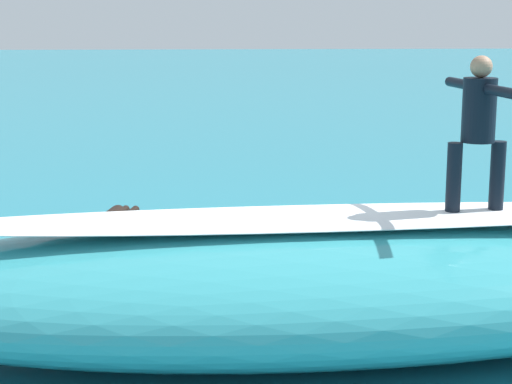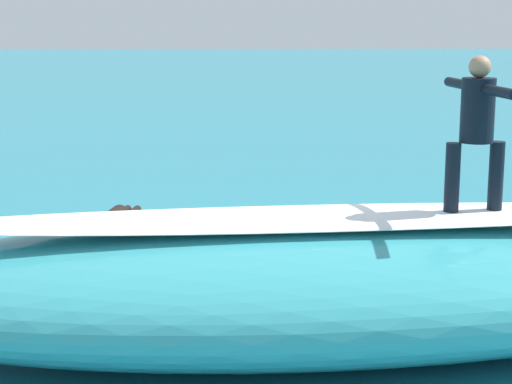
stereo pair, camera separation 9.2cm
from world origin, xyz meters
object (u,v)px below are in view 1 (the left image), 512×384
at_px(surfer_paddling, 113,219).
at_px(surfboard_riding, 474,214).
at_px(surfboard_paddling, 111,231).
at_px(surfer_riding, 479,122).

bearing_deg(surfer_paddling, surfboard_riding, 53.26).
distance_m(surfboard_paddling, surfer_paddling, 0.20).
distance_m(surfer_riding, surfer_paddling, 6.39).
xyz_separation_m(surfboard_riding, surfer_riding, (0.00, 0.00, 0.91)).
height_order(surfer_riding, surfer_paddling, surfer_riding).
bearing_deg(surfer_paddling, surfboard_paddling, -0.00).
xyz_separation_m(surfer_riding, surfer_paddling, (4.02, -4.55, -2.00)).
bearing_deg(surfer_paddling, surfer_riding, 53.26).
bearing_deg(surfboard_riding, surfboard_paddling, -56.24).
relative_size(surfboard_paddling, surfer_paddling, 1.24).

